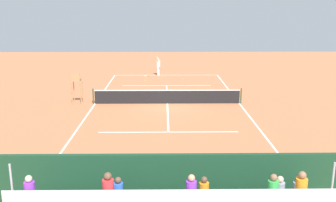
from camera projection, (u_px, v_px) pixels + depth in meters
The scene contains 11 objects.
ground_plane at pixel (167, 104), 25.94m from camera, with size 60.00×60.00×0.00m, color #CC7047.
court_line_markings at pixel (167, 103), 25.98m from camera, with size 10.10×22.20×0.01m.
tennis_net at pixel (167, 97), 25.82m from camera, with size 10.30×0.10×1.07m.
backdrop_wall at pixel (172, 183), 12.13m from camera, with size 18.00×0.16×2.00m, color #194228.
umpire_chair at pixel (77, 85), 25.60m from camera, with size 0.67×0.67×2.14m.
courtside_bench at pixel (250, 185), 12.98m from camera, with size 1.80×0.40×0.93m.
equipment_bag at pixel (190, 197), 12.92m from camera, with size 0.90×0.36×0.36m, color #B22D2D.
tennis_player at pixel (158, 65), 36.13m from camera, with size 0.45×0.56×1.93m.
tennis_racket at pixel (146, 76), 36.10m from camera, with size 0.57×0.33×0.03m.
tennis_ball_near at pixel (145, 81), 33.77m from camera, with size 0.07×0.07×0.07m, color #CCDB33.
tennis_ball_far at pixel (183, 79), 34.50m from camera, with size 0.07×0.07×0.07m, color #CCDB33.
Camera 1 is at (0.25, 25.10, 6.57)m, focal length 40.08 mm.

